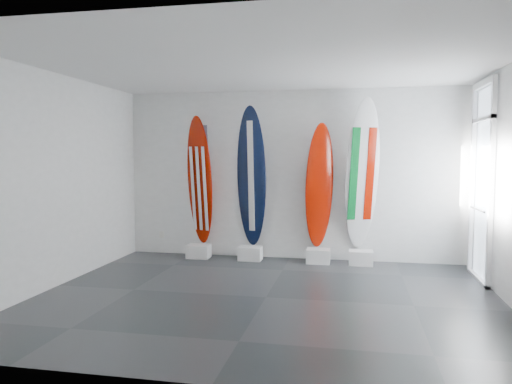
% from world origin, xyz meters
% --- Properties ---
extents(floor, '(6.00, 6.00, 0.00)m').
position_xyz_m(floor, '(0.00, 0.00, 0.00)').
color(floor, black).
rests_on(floor, ground).
extents(ceiling, '(6.00, 6.00, 0.00)m').
position_xyz_m(ceiling, '(0.00, 0.00, 3.00)').
color(ceiling, white).
rests_on(ceiling, wall_back).
extents(wall_back, '(6.00, 0.00, 6.00)m').
position_xyz_m(wall_back, '(0.00, 2.50, 1.50)').
color(wall_back, silver).
rests_on(wall_back, ground).
extents(wall_front, '(6.00, 0.00, 6.00)m').
position_xyz_m(wall_front, '(0.00, -2.50, 1.50)').
color(wall_front, silver).
rests_on(wall_front, ground).
extents(wall_left, '(0.00, 5.00, 5.00)m').
position_xyz_m(wall_left, '(-3.00, 0.00, 1.50)').
color(wall_left, silver).
rests_on(wall_left, ground).
extents(display_block_usa, '(0.40, 0.30, 0.24)m').
position_xyz_m(display_block_usa, '(-1.62, 2.18, 0.12)').
color(display_block_usa, white).
rests_on(display_block_usa, floor).
extents(surfboard_usa, '(0.58, 0.42, 2.32)m').
position_xyz_m(surfboard_usa, '(-1.62, 2.28, 1.40)').
color(surfboard_usa, '#8B1001').
rests_on(surfboard_usa, display_block_usa).
extents(display_block_navy, '(0.40, 0.30, 0.24)m').
position_xyz_m(display_block_navy, '(-0.67, 2.18, 0.12)').
color(display_block_navy, white).
rests_on(display_block_navy, floor).
extents(surfboard_navy, '(0.59, 0.33, 2.48)m').
position_xyz_m(surfboard_navy, '(-0.67, 2.28, 1.48)').
color(surfboard_navy, black).
rests_on(surfboard_navy, display_block_navy).
extents(display_block_swiss, '(0.40, 0.30, 0.24)m').
position_xyz_m(display_block_swiss, '(0.53, 2.18, 0.12)').
color(display_block_swiss, white).
rests_on(display_block_swiss, floor).
extents(surfboard_swiss, '(0.57, 0.47, 2.17)m').
position_xyz_m(surfboard_swiss, '(0.53, 2.28, 1.32)').
color(surfboard_swiss, '#8B1001').
rests_on(surfboard_swiss, display_block_swiss).
extents(display_block_italy, '(0.40, 0.30, 0.24)m').
position_xyz_m(display_block_italy, '(1.24, 2.18, 0.12)').
color(display_block_italy, white).
rests_on(display_block_italy, floor).
extents(surfboard_italy, '(0.71, 0.65, 2.57)m').
position_xyz_m(surfboard_italy, '(1.24, 2.28, 1.52)').
color(surfboard_italy, silver).
rests_on(surfboard_italy, display_block_italy).
extents(wall_outlet, '(0.09, 0.02, 0.13)m').
position_xyz_m(wall_outlet, '(-2.45, 2.48, 0.35)').
color(wall_outlet, silver).
rests_on(wall_outlet, wall_back).
extents(glass_door, '(0.12, 1.16, 2.85)m').
position_xyz_m(glass_door, '(2.97, 1.55, 1.43)').
color(glass_door, white).
rests_on(glass_door, floor).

